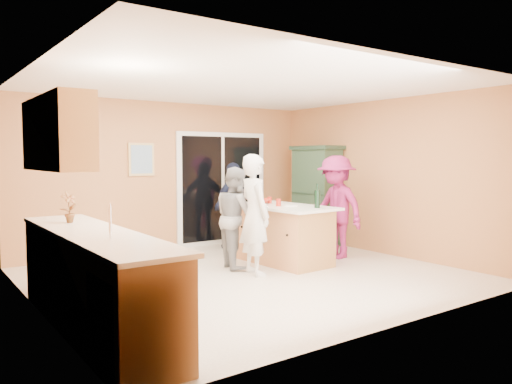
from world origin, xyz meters
TOP-DOWN VIEW (x-y plane):
  - floor at (0.00, 0.00)m, footprint 5.50×5.50m
  - ceiling at (0.00, 0.00)m, footprint 5.50×5.00m
  - wall_back at (0.00, 2.50)m, footprint 5.50×0.10m
  - wall_front at (0.00, -2.50)m, footprint 5.50×0.10m
  - wall_left at (-2.75, 0.00)m, footprint 0.10×5.00m
  - wall_right at (2.75, 0.00)m, footprint 0.10×5.00m
  - left_cabinet_run at (-2.45, -1.05)m, footprint 0.65×3.05m
  - upper_cabinets at (-2.58, -0.20)m, footprint 0.35×1.60m
  - sliding_door at (1.05, 2.46)m, footprint 1.90×0.07m
  - framed_picture at (-0.55, 2.48)m, footprint 0.46×0.04m
  - kitchen_island at (0.90, 0.43)m, footprint 1.01×1.75m
  - green_hutch at (2.49, 1.41)m, footprint 0.53×1.01m
  - woman_white at (0.10, 0.06)m, footprint 0.48×0.66m
  - woman_grey at (0.13, 0.58)m, footprint 0.72×0.84m
  - woman_navy at (0.96, 1.90)m, footprint 0.96×0.54m
  - woman_magenta at (1.85, 0.24)m, footprint 0.62×1.08m
  - serving_bowl at (0.74, 0.86)m, footprint 0.38×0.38m
  - tulip_vase at (-2.45, -0.13)m, footprint 0.20×0.17m
  - tumbler_near at (0.77, 0.38)m, footprint 0.09×0.09m
  - tumbler_far at (0.94, 0.82)m, footprint 0.09×0.09m
  - wine_bottle at (1.07, -0.15)m, footprint 0.08×0.08m
  - white_plate at (0.97, 0.32)m, footprint 0.25×0.25m

SIDE VIEW (x-z plane):
  - floor at x=0.00m, z-range 0.00..0.00m
  - kitchen_island at x=0.90m, z-range -0.03..0.87m
  - left_cabinet_run at x=-2.45m, z-range -0.16..1.08m
  - woman_grey at x=0.13m, z-range 0.00..1.50m
  - woman_navy at x=0.96m, z-range 0.00..1.54m
  - woman_magenta at x=1.85m, z-range 0.00..1.66m
  - woman_white at x=0.10m, z-range 0.00..1.68m
  - white_plate at x=0.97m, z-range 0.89..0.91m
  - green_hutch at x=2.49m, z-range -0.02..1.83m
  - serving_bowl at x=0.74m, z-range 0.89..0.97m
  - tumbler_far at x=0.94m, z-range 0.89..1.00m
  - tumbler_near at x=0.77m, z-range 0.89..1.00m
  - wine_bottle at x=1.07m, z-range 0.85..1.21m
  - sliding_door at x=1.05m, z-range 0.00..2.10m
  - tulip_vase at x=-2.45m, z-range 0.94..1.27m
  - wall_back at x=0.00m, z-range 0.00..2.60m
  - wall_front at x=0.00m, z-range 0.00..2.60m
  - wall_left at x=-2.75m, z-range 0.00..2.60m
  - wall_right at x=2.75m, z-range 0.00..2.60m
  - framed_picture at x=-0.55m, z-range 1.32..1.88m
  - upper_cabinets at x=-2.58m, z-range 1.50..2.25m
  - ceiling at x=0.00m, z-range 2.55..2.65m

